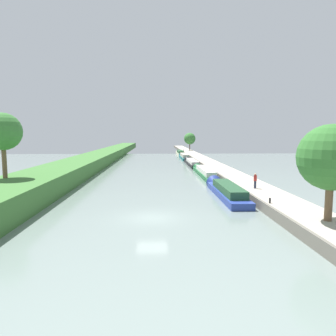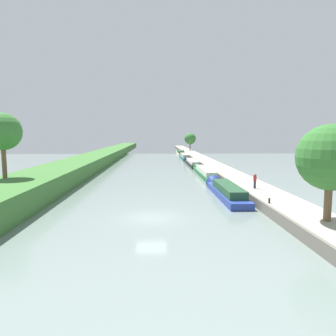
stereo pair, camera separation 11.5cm
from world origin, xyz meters
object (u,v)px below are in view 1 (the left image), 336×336
Objects in this scene: person_walking at (255,180)px; narrowboat_cream at (180,153)px; narrowboat_black at (192,163)px; narrowboat_green at (204,172)px; mooring_bollard_near at (270,201)px; narrowboat_blue at (225,190)px; mooring_bollard_far at (183,150)px; narrowboat_teal at (184,156)px.

narrowboat_cream is at bearing 92.40° from person_walking.
narrowboat_cream is (0.08, 33.25, 0.08)m from narrowboat_black.
narrowboat_green is 24.05m from mooring_bollard_near.
narrowboat_blue reaches higher than mooring_bollard_near.
mooring_bollard_near is 81.64m from mooring_bollard_far.
narrowboat_black is 34.09m from person_walking.
narrowboat_black is at bearing 94.89° from person_walking.
narrowboat_cream reaches higher than mooring_bollard_far.
narrowboat_green is 57.69m from mooring_bollard_far.
person_walking reaches higher than narrowboat_blue.
narrowboat_green is at bearing -91.79° from mooring_bollard_far.
narrowboat_black is 33.25m from narrowboat_cream.
narrowboat_green is at bearing 94.29° from mooring_bollard_near.
narrowboat_cream is at bearing 89.86° from narrowboat_black.
mooring_bollard_near is (1.86, -41.00, 0.58)m from narrowboat_black.
narrowboat_cream reaches higher than narrowboat_black.
person_walking is 74.59m from mooring_bollard_far.
narrowboat_blue is 0.87× the size of narrowboat_teal.
person_walking reaches higher than mooring_bollard_far.
mooring_bollard_far is at bearing 90.80° from person_walking.
narrowboat_black is 36.97× the size of mooring_bollard_far.
narrowboat_green reaches higher than mooring_bollard_far.
narrowboat_green is at bearing -89.79° from narrowboat_black.
narrowboat_teal is 34.36× the size of mooring_bollard_near.
mooring_bollard_far is at bearing 88.41° from narrowboat_blue.
person_walking is (2.99, -50.96, 1.15)m from narrowboat_teal.
narrowboat_blue reaches higher than narrowboat_green.
narrowboat_cream is 7.62m from mooring_bollard_far.
person_walking is (3.10, -0.53, 1.15)m from narrowboat_blue.
narrowboat_cream reaches higher than narrowboat_teal.
mooring_bollard_far is at bearing 85.29° from narrowboat_teal.
narrowboat_green is at bearing -90.02° from narrowboat_cream.
narrowboat_black is 36.97× the size of mooring_bollard_near.
mooring_bollard_far is (1.78, 7.39, 0.50)m from narrowboat_cream.
narrowboat_blue is at bearing 170.34° from person_walking.
mooring_bollard_far is (2.06, 74.05, 0.51)m from narrowboat_blue.
narrowboat_blue is 66.66m from narrowboat_cream.
mooring_bollard_far is at bearing 88.21° from narrowboat_green.
narrowboat_green is 36.83× the size of mooring_bollard_far.
narrowboat_green is at bearing 89.08° from narrowboat_blue.
narrowboat_teal is at bearing 90.29° from narrowboat_black.
narrowboat_teal is at bearing 89.87° from narrowboat_blue.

